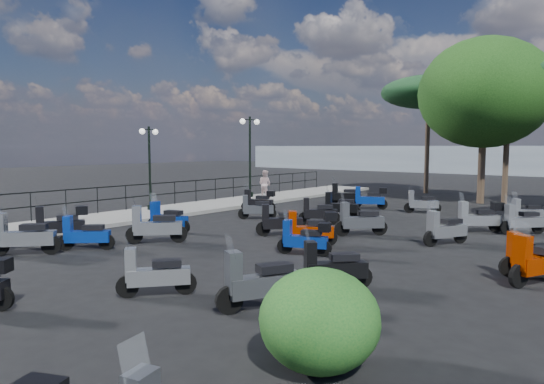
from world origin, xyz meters
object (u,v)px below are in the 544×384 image
Objects in this scene: scooter_22 at (360,221)px; scooter_28 at (522,221)px; scooter_4 at (259,201)px; scooter_26 at (538,256)px; scooter_21 at (445,230)px; pine_0 at (510,78)px; broadleaf_tree at (485,93)px; scooter_25 at (332,268)px; scooter_10 at (318,213)px; scooter_3 at (167,219)px; scooter_13 at (155,275)px; pedestrian_far at (265,184)px; scooter_19 at (260,283)px; scooter_11 at (370,198)px; lamp_post_2 at (250,151)px; scooter_5 at (345,196)px; scooter_8 at (85,235)px; scooter_0 at (23,237)px; lamp_post_1 at (150,162)px; scooter_15 at (310,229)px; scooter_29 at (527,213)px; scooter_20 at (305,239)px; scooter_14 at (280,222)px; scooter_27 at (540,260)px; scooter_9 at (256,209)px; scooter_23 at (479,218)px; scooter_7 at (155,227)px; scooter_17 at (422,203)px; scooter_16 at (340,207)px; pine_2 at (429,93)px.

scooter_22 is 5.50m from scooter_28.
scooter_26 is (11.95, -4.41, 0.01)m from scooter_4.
scooter_21 is 13.90m from pine_0.
scooter_25 is at bearing -83.39° from broadleaf_tree.
scooter_25 is at bearing 177.80° from scooter_10.
scooter_13 is (5.43, -4.70, -0.03)m from scooter_3.
pedestrian_far is 1.19× the size of scooter_13.
scooter_11 is at bearing -42.67° from scooter_19.
scooter_26 is (15.72, -8.10, -2.18)m from lamp_post_2.
scooter_5 is 1.35× the size of scooter_8.
scooter_4 is (-0.70, 10.63, -0.03)m from scooter_0.
lamp_post_1 is at bearing 48.13° from scooter_26.
scooter_4 is 1.22× the size of scooter_8.
scooter_15 is 0.85× the size of scooter_21.
scooter_29 is (8.74, 12.99, -0.01)m from scooter_8.
pedestrian_far is 1.04× the size of scooter_20.
scooter_19 is at bearing 149.60° from scooter_22.
scooter_25 is (0.36, 1.86, -0.04)m from scooter_19.
scooter_14 is 8.12m from scooter_28.
pine_0 reaches higher than scooter_27.
scooter_8 is 0.87× the size of scooter_20.
scooter_10 is at bearing 18.08° from scooter_22.
scooter_9 is 2.71m from scooter_10.
broadleaf_tree reaches higher than scooter_14.
scooter_21 is at bearing -163.01° from scooter_11.
scooter_13 is 0.94× the size of scooter_14.
pine_0 is at bearing -44.77° from scooter_25.
broadleaf_tree is (10.57, 6.00, 2.95)m from lamp_post_2.
scooter_21 is at bearing 136.82° from scooter_23.
scooter_7 is 10.78m from scooter_23.
scooter_29 is at bearing -41.20° from scooter_20.
lamp_post_2 is at bearing 37.42° from scooter_23.
scooter_17 is at bearing -115.56° from scooter_5.
scooter_17 is (2.08, 3.48, -0.02)m from scooter_16.
scooter_17 is (-0.52, 14.86, 0.01)m from scooter_13.
scooter_21 reaches higher than scooter_25.
scooter_14 is (7.05, -7.73, -0.44)m from pedestrian_far.
scooter_25 is at bearing -124.40° from scooter_8.
broadleaf_tree reaches higher than scooter_8.
scooter_7 is 1.16× the size of scooter_13.
pine_2 is (-6.72, 12.55, 5.74)m from scooter_23.
scooter_10 is at bearing -61.17° from scooter_8.
scooter_26 is (15.49, -1.17, -1.74)m from lamp_post_1.
scooter_9 is at bearing -36.38° from lamp_post_2.
scooter_19 reaches higher than scooter_28.
lamp_post_2 is 14.28m from scooter_21.
scooter_13 is at bearing 154.00° from scooter_14.
scooter_14 reaches higher than scooter_3.
scooter_13 is 5.95m from scooter_15.
scooter_14 is at bearing 160.78° from scooter_11.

